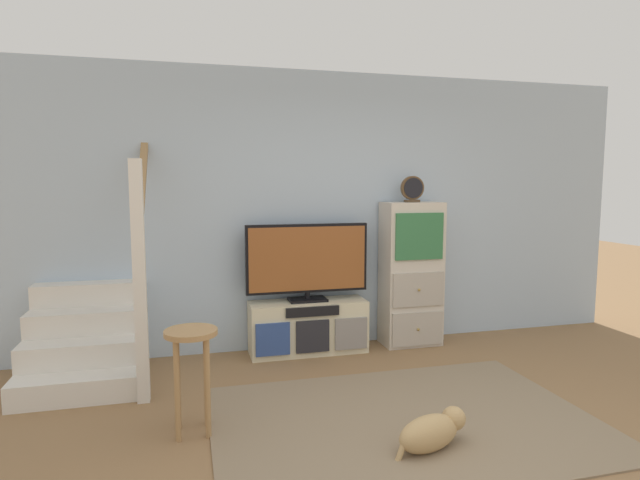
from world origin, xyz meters
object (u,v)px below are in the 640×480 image
(bar_stool_near, at_px, (191,356))
(dog, at_px, (432,431))
(television, at_px, (307,260))
(side_cabinet, at_px, (411,274))
(desk_clock, at_px, (412,189))
(media_console, at_px, (308,327))

(bar_stool_near, relative_size, dog, 1.31)
(bar_stool_near, distance_m, dog, 1.58)
(television, xyz_separation_m, side_cabinet, (1.07, -0.01, -0.18))
(dog, bearing_deg, desk_clock, 69.41)
(media_console, bearing_deg, side_cabinet, 0.54)
(side_cabinet, xyz_separation_m, desk_clock, (-0.01, -0.01, 0.85))
(desk_clock, relative_size, bar_stool_near, 0.37)
(dog, bearing_deg, media_console, 98.97)
(media_console, xyz_separation_m, desk_clock, (1.06, -0.00, 1.32))
(media_console, distance_m, side_cabinet, 1.17)
(desk_clock, relative_size, dog, 0.49)
(television, relative_size, bar_stool_near, 1.70)
(television, xyz_separation_m, bar_stool_near, (-1.10, -1.42, -0.38))
(media_console, xyz_separation_m, bar_stool_near, (-1.10, -1.39, 0.27))
(television, bearing_deg, media_console, -90.00)
(media_console, height_order, television, television)
(media_console, bearing_deg, television, 90.00)
(side_cabinet, xyz_separation_m, bar_stool_near, (-2.17, -1.40, -0.20))
(desk_clock, xyz_separation_m, bar_stool_near, (-2.16, -1.39, -1.05))
(desk_clock, distance_m, bar_stool_near, 2.77)
(desk_clock, distance_m, dog, 2.56)
(television, bearing_deg, bar_stool_near, -127.86)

